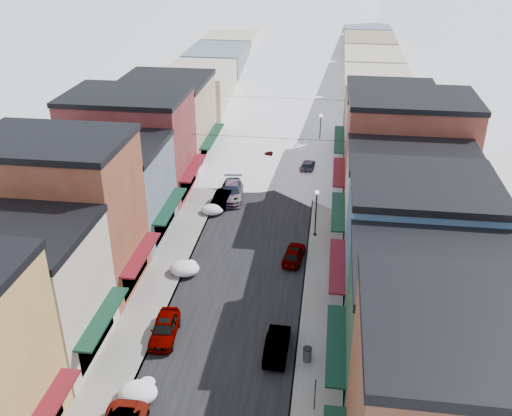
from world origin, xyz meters
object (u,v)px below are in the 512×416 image
(car_dark_hatch, at_px, (222,199))
(car_green_sedan, at_px, (277,344))
(trash_can, at_px, (307,354))
(streetlamp_near, at_px, (316,207))
(car_silver_sedan, at_px, (165,328))

(car_dark_hatch, distance_m, car_green_sedan, 23.14)
(car_green_sedan, height_order, trash_can, car_green_sedan)
(car_dark_hatch, height_order, car_green_sedan, car_dark_hatch)
(car_dark_hatch, relative_size, car_green_sedan, 1.00)
(car_green_sedan, distance_m, trash_can, 2.19)
(trash_can, bearing_deg, car_green_sedan, 162.46)
(car_green_sedan, bearing_deg, streetlamp_near, -95.55)
(trash_can, relative_size, streetlamp_near, 0.23)
(car_silver_sedan, relative_size, car_green_sedan, 1.01)
(car_green_sedan, distance_m, streetlamp_near, 16.78)
(car_silver_sedan, height_order, car_green_sedan, car_silver_sedan)
(car_green_sedan, height_order, streetlamp_near, streetlamp_near)
(car_dark_hatch, bearing_deg, car_green_sedan, -62.89)
(car_silver_sedan, bearing_deg, trash_can, -11.34)
(car_silver_sedan, relative_size, car_dark_hatch, 1.01)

